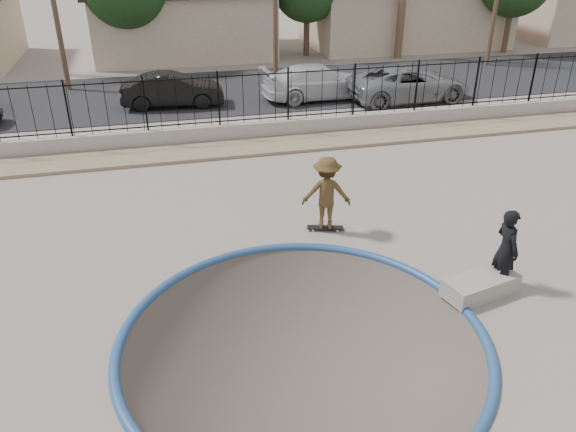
# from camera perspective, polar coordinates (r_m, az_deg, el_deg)

# --- Properties ---
(ground) EXTENTS (120.00, 120.00, 2.20)m
(ground) POSITION_cam_1_polar(r_m,az_deg,el_deg) (22.54, -7.26, 6.39)
(ground) COLOR slate
(ground) RESTS_ON ground
(bowl_pit) EXTENTS (6.84, 6.84, 1.80)m
(bowl_pit) POSITION_cam_1_polar(r_m,az_deg,el_deg) (10.77, 1.55, -12.45)
(bowl_pit) COLOR #4C433A
(bowl_pit) RESTS_ON ground
(coping_ring) EXTENTS (7.04, 7.04, 0.20)m
(coping_ring) POSITION_cam_1_polar(r_m,az_deg,el_deg) (10.77, 1.55, -12.45)
(coping_ring) COLOR navy
(coping_ring) RESTS_ON ground
(rock_strip) EXTENTS (42.00, 1.60, 0.11)m
(rock_strip) POSITION_cam_1_polar(r_m,az_deg,el_deg) (19.53, -6.39, 6.72)
(rock_strip) COLOR #9B8666
(rock_strip) RESTS_ON ground
(retaining_wall) EXTENTS (42.00, 0.45, 0.60)m
(retaining_wall) POSITION_cam_1_polar(r_m,az_deg,el_deg) (20.48, -6.87, 8.40)
(retaining_wall) COLOR gray
(retaining_wall) RESTS_ON ground
(fence) EXTENTS (40.00, 0.04, 1.80)m
(fence) POSITION_cam_1_polar(r_m,az_deg,el_deg) (20.12, -7.06, 11.64)
(fence) COLOR black
(fence) RESTS_ON retaining_wall
(street) EXTENTS (90.00, 8.00, 0.04)m
(street) POSITION_cam_1_polar(r_m,az_deg,el_deg) (26.94, -8.80, 12.29)
(street) COLOR black
(street) RESTS_ON ground
(house_center) EXTENTS (10.60, 8.60, 3.90)m
(house_center) POSITION_cam_1_polar(r_m,az_deg,el_deg) (35.86, -10.72, 19.07)
(house_center) COLOR tan
(house_center) RESTS_ON ground
(house_east) EXTENTS (12.60, 8.60, 3.90)m
(house_east) POSITION_cam_1_polar(r_m,az_deg,el_deg) (39.31, 11.36, 19.71)
(house_east) COLOR tan
(house_east) RESTS_ON ground
(skater) EXTENTS (1.36, 0.99, 1.88)m
(skater) POSITION_cam_1_polar(r_m,az_deg,el_deg) (13.91, 3.91, 1.98)
(skater) COLOR brown
(skater) RESTS_ON ground
(skateboard) EXTENTS (0.95, 0.47, 0.08)m
(skateboard) POSITION_cam_1_polar(r_m,az_deg,el_deg) (14.31, 3.80, -1.19)
(skateboard) COLOR black
(skateboard) RESTS_ON ground
(videographer) EXTENTS (0.46, 0.68, 1.81)m
(videographer) POSITION_cam_1_polar(r_m,az_deg,el_deg) (12.57, 21.29, -3.14)
(videographer) COLOR black
(videographer) RESTS_ON ground
(concrete_ledge) EXTENTS (1.72, 1.04, 0.40)m
(concrete_ledge) POSITION_cam_1_polar(r_m,az_deg,el_deg) (12.50, 18.97, -6.69)
(concrete_ledge) COLOR gray
(concrete_ledge) RESTS_ON ground
(car_b) EXTENTS (4.34, 1.82, 1.39)m
(car_b) POSITION_cam_1_polar(r_m,az_deg,el_deg) (24.75, -11.64, 12.43)
(car_b) COLOR black
(car_b) RESTS_ON street
(car_c) EXTENTS (5.18, 2.42, 1.46)m
(car_c) POSITION_cam_1_polar(r_m,az_deg,el_deg) (25.50, 3.14, 13.45)
(car_c) COLOR silver
(car_c) RESTS_ON street
(car_d) EXTENTS (5.51, 2.79, 1.49)m
(car_d) POSITION_cam_1_polar(r_m,az_deg,el_deg) (25.62, 12.15, 13.00)
(car_d) COLOR gray
(car_d) RESTS_ON street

